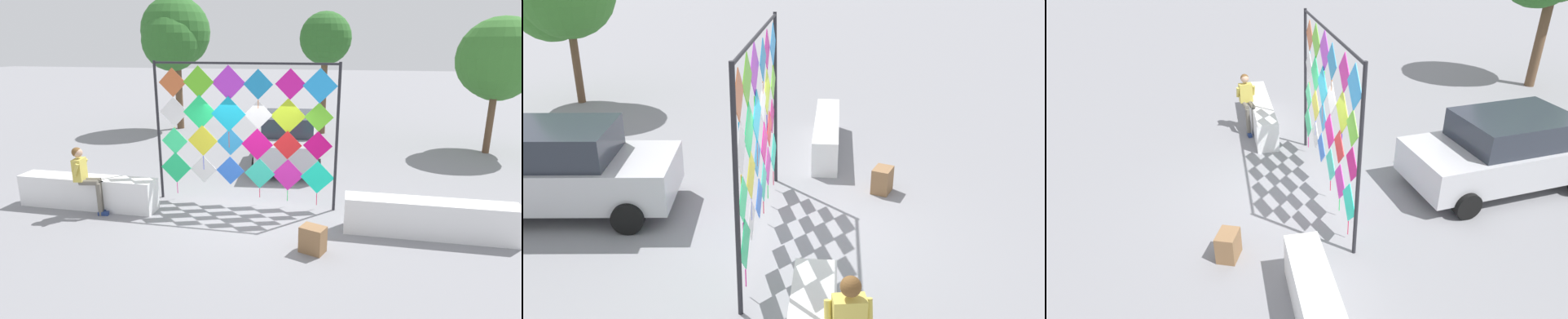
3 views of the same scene
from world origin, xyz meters
The scene contains 5 objects.
ground centered at (0.00, 0.00, 0.00)m, with size 120.00×120.00×0.00m, color gray.
plaza_ledge_right centered at (3.97, -0.35, 0.39)m, with size 3.47×0.57×0.78m, color white.
kite_display_rack centered at (-0.26, 0.68, 2.04)m, with size 4.53×0.08×3.53m.
parked_car centered at (0.29, 4.61, 0.85)m, with size 2.43×4.47×1.67m.
cardboard_box_large centered at (1.65, -1.54, 0.26)m, with size 0.46×0.34×0.52m, color olive.
Camera 2 is at (-8.57, -0.52, 4.83)m, focal length 37.40 mm.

